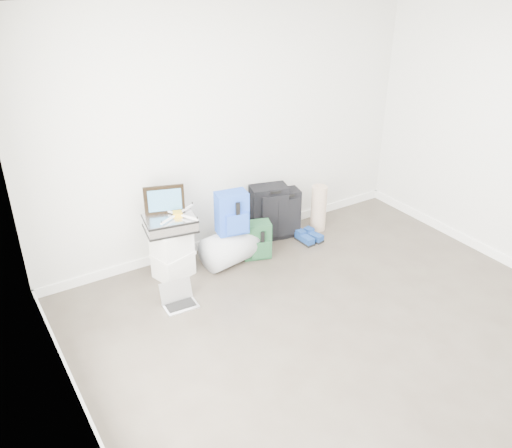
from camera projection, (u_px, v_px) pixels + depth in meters
ground at (382, 365)px, 4.48m from camera, size 5.00×5.00×0.00m
room_envelope at (408, 171)px, 3.69m from camera, size 4.52×5.02×2.71m
boxes_stack at (172, 253)px, 5.55m from camera, size 0.45×0.40×0.54m
briefcase at (170, 223)px, 5.39m from camera, size 0.55×0.44×0.14m
painting at (164, 200)px, 5.36m from camera, size 0.39×0.15×0.30m
drone at (178, 214)px, 5.37m from camera, size 0.46×0.46×0.05m
duffel_bag at (232, 247)px, 5.82m from camera, size 0.67×0.48×0.38m
blue_backpack at (232, 214)px, 5.60m from camera, size 0.35×0.28×0.45m
large_suitcase at (269, 212)px, 6.25m from camera, size 0.47×0.36×0.65m
green_backpack at (257, 241)px, 5.91m from camera, size 0.34×0.30×0.42m
carry_on at (284, 214)px, 6.30m from camera, size 0.40×0.31×0.58m
shoes at (309, 238)px, 6.30m from camera, size 0.26×0.28×0.09m
rolled_rug at (319, 208)px, 6.45m from camera, size 0.18×0.18×0.56m
laptop at (179, 299)px, 5.20m from camera, size 0.33×0.24×0.22m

